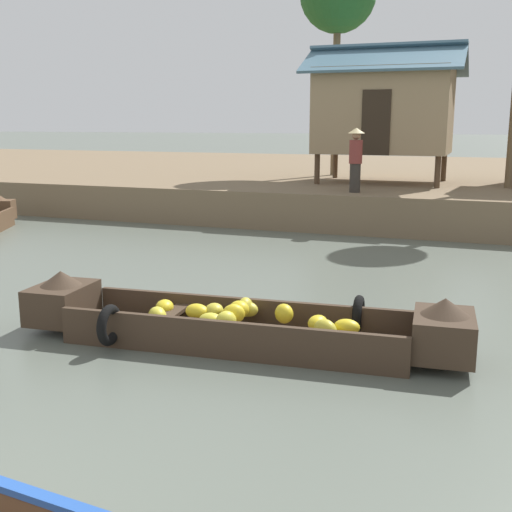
# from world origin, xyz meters

# --- Properties ---
(ground_plane) EXTENTS (300.00, 300.00, 0.00)m
(ground_plane) POSITION_xyz_m (0.00, 10.00, 0.00)
(ground_plane) COLOR #596056
(riverbank_strip) EXTENTS (160.00, 20.00, 1.00)m
(riverbank_strip) POSITION_xyz_m (0.00, 23.77, 0.50)
(riverbank_strip) COLOR #756047
(riverbank_strip) RESTS_ON ground
(banana_boat) EXTENTS (5.80, 2.03, 0.81)m
(banana_boat) POSITION_xyz_m (0.69, 5.34, 0.28)
(banana_boat) COLOR #3D2D21
(banana_boat) RESTS_ON ground
(stilt_house_left) EXTENTS (4.55, 3.21, 4.06)m
(stilt_house_left) POSITION_xyz_m (0.46, 17.72, 3.19)
(stilt_house_left) COLOR #4C3826
(stilt_house_left) RESTS_ON riverbank_strip
(vendor_person) EXTENTS (0.44, 0.44, 1.66)m
(vendor_person) POSITION_xyz_m (0.26, 14.66, 1.93)
(vendor_person) COLOR #332D28
(vendor_person) RESTS_ON riverbank_strip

